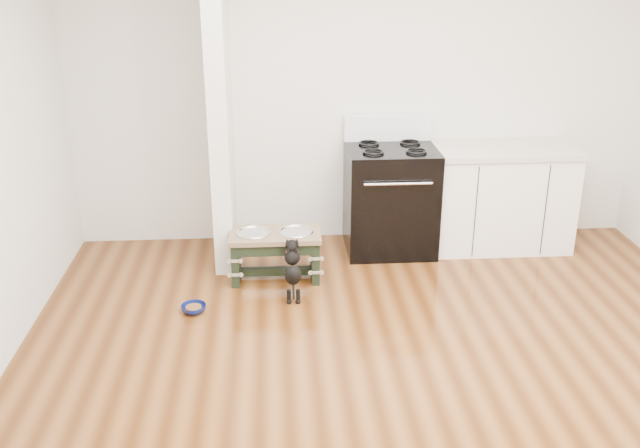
{
  "coord_description": "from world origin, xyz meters",
  "views": [
    {
      "loc": [
        -0.76,
        -3.63,
        2.53
      ],
      "look_at": [
        -0.43,
        1.2,
        0.63
      ],
      "focal_mm": 40.0,
      "sensor_mm": 36.0,
      "label": 1
    }
  ],
  "objects": [
    {
      "name": "floor_bowl",
      "position": [
        -1.37,
        1.08,
        0.03
      ],
      "size": [
        0.24,
        0.24,
        0.06
      ],
      "rotation": [
        0.0,
        0.0,
        -0.42
      ],
      "color": "#0C1654",
      "rests_on": "ground"
    },
    {
      "name": "dog_feeder",
      "position": [
        -0.76,
        1.61,
        0.28
      ],
      "size": [
        0.72,
        0.39,
        0.41
      ],
      "color": "black",
      "rests_on": "ground"
    },
    {
      "name": "partition_wall",
      "position": [
        -1.18,
        2.1,
        1.35
      ],
      "size": [
        0.15,
        0.8,
        2.7
      ],
      "primitive_type": "cube",
      "color": "silver",
      "rests_on": "ground"
    },
    {
      "name": "cabinet_run",
      "position": [
        1.23,
        2.18,
        0.45
      ],
      "size": [
        1.24,
        0.64,
        0.91
      ],
      "color": "white",
      "rests_on": "ground"
    },
    {
      "name": "ground",
      "position": [
        0.0,
        0.0,
        0.0
      ],
      "size": [
        5.0,
        5.0,
        0.0
      ],
      "primitive_type": "plane",
      "color": "#49250D",
      "rests_on": "ground"
    },
    {
      "name": "oven_range",
      "position": [
        0.25,
        2.16,
        0.48
      ],
      "size": [
        0.76,
        0.69,
        1.14
      ],
      "color": "black",
      "rests_on": "ground"
    },
    {
      "name": "room_shell",
      "position": [
        0.0,
        0.0,
        1.62
      ],
      "size": [
        5.0,
        5.0,
        5.0
      ],
      "color": "silver",
      "rests_on": "ground"
    },
    {
      "name": "puppy",
      "position": [
        -0.63,
        1.28,
        0.24
      ],
      "size": [
        0.13,
        0.37,
        0.44
      ],
      "color": "black",
      "rests_on": "ground"
    }
  ]
}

